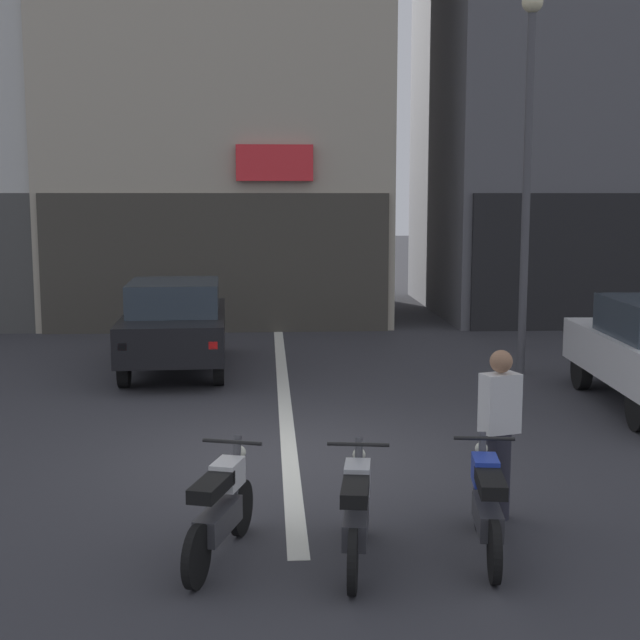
# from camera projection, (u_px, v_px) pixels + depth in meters

# --- Properties ---
(ground_plane) EXTENTS (120.00, 120.00, 0.00)m
(ground_plane) POSITION_uv_depth(u_px,v_px,m) (290.00, 459.00, 10.58)
(ground_plane) COLOR #333338
(lane_centre_line) EXTENTS (0.20, 18.00, 0.01)m
(lane_centre_line) POSITION_uv_depth(u_px,v_px,m) (281.00, 364.00, 16.51)
(lane_centre_line) COLOR silver
(lane_centre_line) RESTS_ON ground
(building_mid_block) EXTENTS (8.29, 7.62, 15.16)m
(building_mid_block) POSITION_uv_depth(u_px,v_px,m) (220.00, 26.00, 23.05)
(building_mid_block) COLOR #B2A893
(building_mid_block) RESTS_ON ground
(car_black_crossing_near) EXTENTS (1.94, 4.17, 1.64)m
(car_black_crossing_near) POSITION_uv_depth(u_px,v_px,m) (175.00, 323.00, 15.74)
(car_black_crossing_near) COLOR black
(car_black_crossing_near) RESTS_ON ground
(street_lamp) EXTENTS (0.36, 0.36, 6.53)m
(street_lamp) POSITION_uv_depth(u_px,v_px,m) (528.00, 145.00, 15.03)
(street_lamp) COLOR #47474C
(street_lamp) RESTS_ON ground
(motorcycle_white_row_leftmost) EXTENTS (0.64, 1.62, 0.98)m
(motorcycle_white_row_leftmost) POSITION_uv_depth(u_px,v_px,m) (221.00, 508.00, 7.60)
(motorcycle_white_row_leftmost) COLOR black
(motorcycle_white_row_leftmost) RESTS_ON ground
(motorcycle_silver_row_left_mid) EXTENTS (0.55, 1.66, 0.98)m
(motorcycle_silver_row_left_mid) POSITION_uv_depth(u_px,v_px,m) (356.00, 511.00, 7.52)
(motorcycle_silver_row_left_mid) COLOR black
(motorcycle_silver_row_left_mid) RESTS_ON ground
(motorcycle_blue_row_centre) EXTENTS (0.55, 1.66, 0.98)m
(motorcycle_blue_row_centre) POSITION_uv_depth(u_px,v_px,m) (487.00, 504.00, 7.71)
(motorcycle_blue_row_centre) COLOR black
(motorcycle_blue_row_centre) RESTS_ON ground
(person_by_motorcycles) EXTENTS (0.41, 0.32, 1.67)m
(person_by_motorcycles) POSITION_uv_depth(u_px,v_px,m) (499.00, 433.00, 8.52)
(person_by_motorcycles) COLOR #23232D
(person_by_motorcycles) RESTS_ON ground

